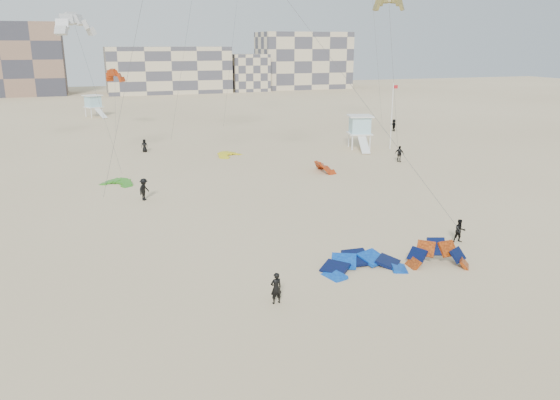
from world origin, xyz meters
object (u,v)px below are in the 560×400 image
object	(u,v)px
kite_ground_orange	(437,265)
lifeguard_tower_near	(360,132)
kitesurfer_main	(276,288)
kite_ground_blue	(364,269)

from	to	relation	value
kite_ground_orange	lifeguard_tower_near	size ratio (longest dim) A/B	0.59
kitesurfer_main	kite_ground_orange	bearing A→B (deg)	-179.00
kite_ground_blue	kite_ground_orange	distance (m)	4.58
kite_ground_blue	lifeguard_tower_near	bearing A→B (deg)	66.39
kite_ground_blue	lifeguard_tower_near	distance (m)	39.01
kite_ground_blue	kitesurfer_main	size ratio (longest dim) A/B	3.06
kite_ground_orange	kitesurfer_main	world-z (taller)	kite_ground_orange
lifeguard_tower_near	kite_ground_orange	bearing A→B (deg)	-95.25
kite_ground_orange	kitesurfer_main	xyz separation A→B (m)	(-10.75, -1.59, 0.84)
kite_ground_blue	kitesurfer_main	distance (m)	6.77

